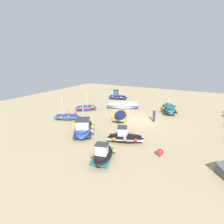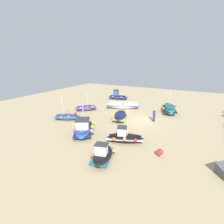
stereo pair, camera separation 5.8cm
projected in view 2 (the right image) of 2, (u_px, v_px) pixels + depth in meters
ground_plane at (139, 121)px, 23.66m from camera, size 52.21×52.21×0.00m
fishing_boat_0 at (83, 128)px, 19.41m from camera, size 4.84×3.91×3.02m
fishing_boat_1 at (120, 116)px, 24.01m from camera, size 4.25×2.64×0.94m
fishing_boat_2 at (86, 108)px, 27.91m from camera, size 3.11×3.06×2.83m
fishing_boat_3 at (103, 155)px, 14.34m from camera, size 3.30×2.08×1.59m
fishing_boat_4 at (169, 109)px, 26.71m from camera, size 4.57×2.87×3.03m
fishing_boat_5 at (123, 105)px, 28.98m from camera, size 3.83×5.45×1.19m
fishing_boat_6 at (67, 117)px, 23.87m from camera, size 2.61×3.48×3.25m
fishing_boat_7 at (125, 137)px, 17.51m from camera, size 2.55×3.75×3.47m
fishing_boat_8 at (118, 96)px, 35.39m from camera, size 2.02×3.80×1.83m
person_walking at (154, 114)px, 22.98m from camera, size 0.32×0.32×1.64m
mooring_buoy_0 at (160, 152)px, 14.87m from camera, size 0.53×0.53×0.72m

